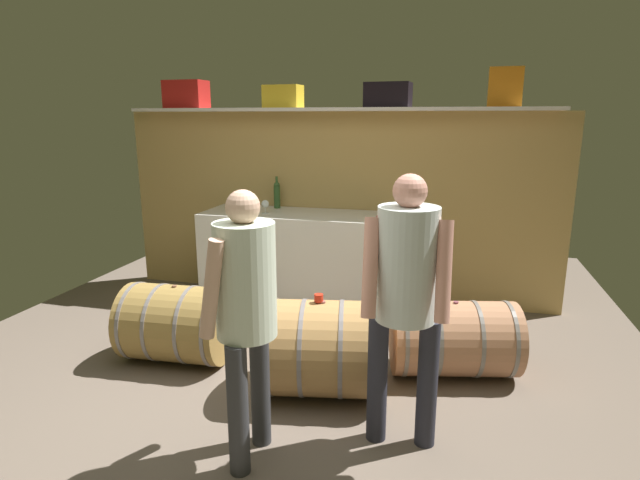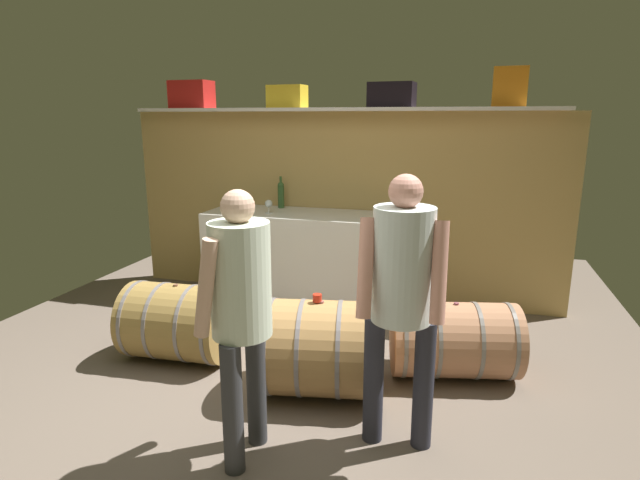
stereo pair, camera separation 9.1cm
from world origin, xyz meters
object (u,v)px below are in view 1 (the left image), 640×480
Objects in this scene: work_cabinet at (297,259)px; toolcase_orange at (505,87)px; wine_barrel_flank at (454,338)px; toolcase_black at (388,95)px; wine_glass at (265,204)px; red_funnel at (380,215)px; tasting_cup at (319,298)px; winemaker_pouring at (245,300)px; toolcase_red at (186,94)px; wine_barrel_near at (323,348)px; toolcase_yellow at (283,97)px; wine_bottle_green at (277,194)px; wine_barrel_far at (177,323)px; visitor_tasting at (406,285)px.

toolcase_orange is at bearing 7.36° from work_cabinet.
work_cabinet reaches higher than wine_barrel_flank.
wine_glass is at bearing -159.79° from toolcase_black.
red_funnel is 1.49m from tasting_cup.
toolcase_orange reaches higher than winemaker_pouring.
toolcase_red reaches higher than wine_barrel_near.
toolcase_red is 3.19m from wine_barrel_near.
toolcase_yellow is 2.07m from toolcase_orange.
wine_glass is 2.22m from wine_barrel_flank.
wine_glass is 2.17× the size of tasting_cup.
toolcase_orange reaches higher than wine_barrel_near.
toolcase_black reaches higher than wine_barrel_flank.
toolcase_orange reaches higher than wine_bottle_green.
red_funnel is at bearing -10.40° from work_cabinet.
wine_barrel_near is at bearing -57.44° from wine_glass.
wine_bottle_green is 0.36× the size of wine_barrel_near.
wine_barrel_near reaches higher than wine_barrel_far.
wine_bottle_green reaches higher than work_cabinet.
winemaker_pouring is (-0.40, -2.22, -0.07)m from red_funnel.
wine_barrel_far is at bearing 170.69° from tasting_cup.
winemaker_pouring reaches higher than wine_barrel_far.
tasting_cup is at bearing -97.92° from red_funnel.
wine_barrel_near is at bearing -12.20° from winemaker_pouring.
toolcase_orange is 1.03× the size of wine_bottle_green.
wine_bottle_green is 2.97× the size of red_funnel.
winemaker_pouring is at bearing 19.37° from visitor_tasting.
wine_barrel_near is at bearing -12.46° from wine_barrel_far.
toolcase_yellow is 0.88× the size of toolcase_black.
toolcase_orange is at bearing 3.70° from toolcase_black.
tasting_cup is 0.83m from winemaker_pouring.
toolcase_orange is at bearing 56.51° from tasting_cup.
winemaker_pouring is (0.73, -2.59, -0.16)m from wine_bottle_green.
winemaker_pouring is 0.87m from visitor_tasting.
red_funnel is at bearing 113.08° from wine_barrel_flank.
red_funnel reaches higher than work_cabinet.
toolcase_yellow is at bearing 18.02° from winemaker_pouring.
toolcase_yellow is at bearing 114.68° from tasting_cup.
wine_glass is at bearing -100.46° from toolcase_yellow.
work_cabinet is (0.20, -0.24, -1.59)m from toolcase_yellow.
winemaker_pouring is at bearing -116.84° from wine_barrel_near.
wine_barrel_near is (1.93, -1.84, -1.76)m from toolcase_red.
toolcase_red is 0.22× the size of work_cabinet.
visitor_tasting is at bearing -62.57° from winemaker_pouring.
red_funnel reaches higher than wine_barrel_far.
toolcase_black is 1.24× the size of toolcase_orange.
work_cabinet is 1.90m from wine_barrel_flank.
wine_barrel_flank is at bearing -28.87° from wine_glass.
wine_bottle_green is 0.32m from wine_glass.
red_funnel is at bearing -9.14° from toolcase_red.
work_cabinet is at bearing -9.34° from toolcase_red.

